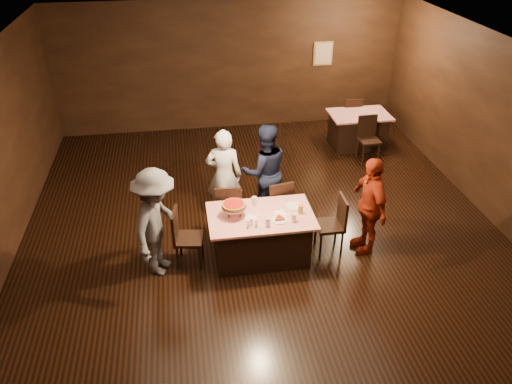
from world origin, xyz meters
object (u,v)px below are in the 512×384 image
(main_table, at_px, (261,236))
(glass_back, at_px, (254,201))
(chair_far_right, at_px, (277,203))
(diner_grey_knit, at_px, (157,223))
(chair_back_near, at_px, (369,139))
(glass_front_right, at_px, (294,218))
(pizza_stand, at_px, (234,205))
(chair_end_left, at_px, (189,238))
(plate_empty, at_px, (294,206))
(chair_far_left, at_px, (229,207))
(glass_front_left, at_px, (268,222))
(back_table, at_px, (358,130))
(diner_navy_hoodie, at_px, (265,171))
(chair_back_far, at_px, (350,116))
(diner_red_shirt, at_px, (369,205))
(diner_white_jacket, at_px, (224,176))
(chair_end_right, at_px, (330,224))
(glass_amber, at_px, (300,209))

(main_table, bearing_deg, glass_back, 99.46)
(chair_far_right, relative_size, diner_grey_knit, 0.55)
(chair_back_near, relative_size, glass_front_right, 6.79)
(pizza_stand, distance_m, glass_front_right, 0.91)
(chair_far_right, xyz_separation_m, glass_back, (-0.45, -0.45, 0.37))
(main_table, distance_m, chair_far_right, 0.85)
(chair_end_left, xyz_separation_m, plate_empty, (1.65, 0.15, 0.30))
(chair_far_left, xyz_separation_m, glass_front_left, (0.45, -1.05, 0.37))
(back_table, bearing_deg, chair_far_left, -138.40)
(diner_navy_hoodie, distance_m, plate_empty, 1.09)
(chair_back_far, height_order, pizza_stand, pizza_stand)
(main_table, bearing_deg, chair_end_left, 180.00)
(diner_red_shirt, bearing_deg, glass_front_left, -87.30)
(chair_back_near, bearing_deg, chair_far_right, -139.97)
(chair_end_left, relative_size, chair_back_near, 1.00)
(chair_back_far, bearing_deg, chair_back_near, 90.13)
(chair_far_right, height_order, diner_white_jacket, diner_white_jacket)
(main_table, height_order, chair_far_right, chair_far_right)
(chair_far_right, xyz_separation_m, diner_navy_hoodie, (-0.13, 0.45, 0.38))
(diner_grey_knit, xyz_separation_m, glass_front_left, (1.59, -0.21, -0.02))
(chair_end_right, distance_m, diner_white_jacket, 1.97)
(back_table, bearing_deg, plate_empty, -123.26)
(chair_back_far, distance_m, plate_empty, 4.66)
(diner_white_jacket, xyz_separation_m, plate_empty, (0.98, -1.03, -0.06))
(diner_navy_hoodie, xyz_separation_m, pizza_stand, (-0.67, -1.15, 0.10))
(chair_back_near, relative_size, pizza_stand, 2.50)
(diner_red_shirt, xyz_separation_m, glass_back, (-1.74, 0.36, 0.03))
(chair_back_near, xyz_separation_m, diner_white_jacket, (-3.25, -1.73, 0.37))
(diner_red_shirt, bearing_deg, glass_back, -107.36)
(diner_white_jacket, relative_size, diner_navy_hoodie, 0.98)
(glass_back, bearing_deg, chair_end_left, -164.05)
(diner_red_shirt, distance_m, glass_front_right, 1.25)
(glass_front_right, height_order, glass_amber, same)
(back_table, xyz_separation_m, plate_empty, (-2.27, -3.46, 0.39))
(chair_far_left, height_order, diner_navy_hoodie, diner_navy_hoodie)
(diner_white_jacket, distance_m, pizza_stand, 1.13)
(diner_white_jacket, relative_size, glass_amber, 12.00)
(diner_grey_knit, bearing_deg, chair_far_right, -43.90)
(chair_far_left, height_order, glass_amber, chair_far_left)
(pizza_stand, bearing_deg, plate_empty, 6.01)
(chair_far_left, bearing_deg, chair_back_near, -138.47)
(chair_end_left, relative_size, glass_back, 6.79)
(diner_navy_hoodie, bearing_deg, plate_empty, 99.78)
(chair_far_left, bearing_deg, chair_back_far, -125.25)
(back_table, bearing_deg, glass_back, -130.93)
(chair_end_left, bearing_deg, main_table, -80.59)
(main_table, xyz_separation_m, diner_red_shirt, (1.69, -0.06, 0.43))
(main_table, bearing_deg, chair_far_right, 61.93)
(chair_far_right, bearing_deg, diner_white_jacket, -37.92)
(main_table, distance_m, chair_back_near, 4.05)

